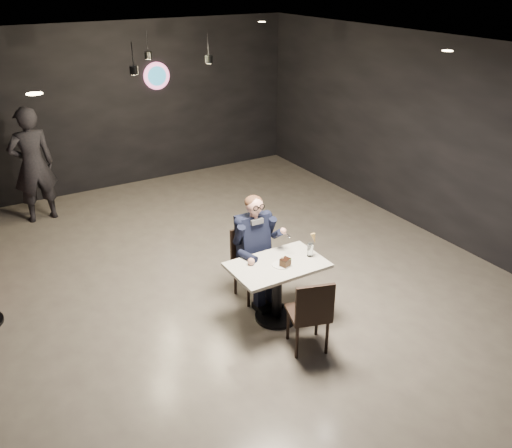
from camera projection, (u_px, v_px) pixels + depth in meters
floor at (236, 291)px, 7.10m from camera, size 9.00×9.00×0.00m
wall_sign at (157, 76)px, 10.07m from camera, size 0.50×0.06×0.50m
pendant_lights at (162, 44)px, 7.40m from camera, size 1.40×1.20×0.36m
main_table at (277, 291)px, 6.40m from camera, size 1.10×0.70×0.75m
chair_far at (253, 265)px, 6.79m from camera, size 0.42×0.46×0.92m
chair_near at (308, 312)px, 5.88m from camera, size 0.54×0.57×0.92m
seated_man at (253, 247)px, 6.68m from camera, size 0.60×0.80×1.44m
dessert_plate at (281, 265)px, 6.20m from camera, size 0.20×0.20×0.01m
cake_slice at (285, 262)px, 6.16m from camera, size 0.14×0.12×0.08m
mint_leaf at (289, 259)px, 6.15m from camera, size 0.06×0.04×0.01m
sundae_glass at (310, 250)px, 6.37m from camera, size 0.07×0.07×0.16m
wafer_cone at (314, 238)px, 6.29m from camera, size 0.07×0.07×0.12m
passerby at (33, 165)px, 8.72m from camera, size 0.72×0.50×1.90m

